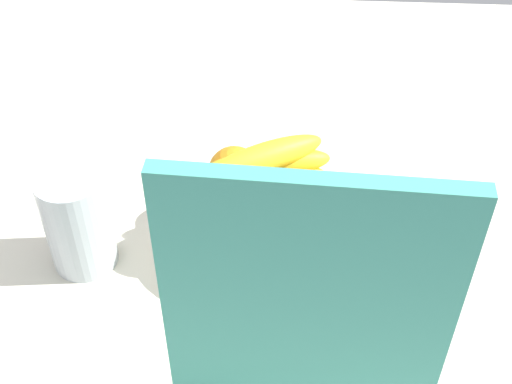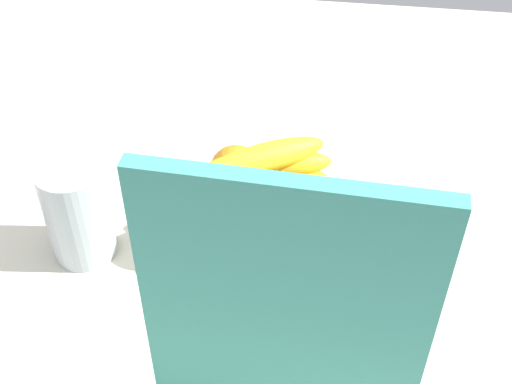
% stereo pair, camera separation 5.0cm
% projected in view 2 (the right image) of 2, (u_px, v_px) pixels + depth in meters
% --- Properties ---
extents(ground_plane, '(1.80, 1.40, 0.03)m').
position_uv_depth(ground_plane, '(283.00, 242.00, 1.01)').
color(ground_plane, beige).
extents(fruit_bowl, '(0.25, 0.25, 0.06)m').
position_uv_depth(fruit_bowl, '(256.00, 227.00, 0.98)').
color(fruit_bowl, beige).
rests_on(fruit_bowl, ground_plane).
extents(orange_front_left, '(0.07, 0.07, 0.07)m').
position_uv_depth(orange_front_left, '(264.00, 230.00, 0.88)').
color(orange_front_left, orange).
rests_on(orange_front_left, fruit_bowl).
extents(orange_front_right, '(0.07, 0.07, 0.07)m').
position_uv_depth(orange_front_right, '(304.00, 202.00, 0.92)').
color(orange_front_right, orange).
rests_on(orange_front_right, fruit_bowl).
extents(orange_center, '(0.07, 0.07, 0.07)m').
position_uv_depth(orange_center, '(289.00, 171.00, 0.97)').
color(orange_center, orange).
rests_on(orange_center, fruit_bowl).
extents(orange_back_left, '(0.07, 0.07, 0.07)m').
position_uv_depth(orange_back_left, '(236.00, 171.00, 0.96)').
color(orange_back_left, orange).
rests_on(orange_back_left, fruit_bowl).
extents(orange_back_right, '(0.07, 0.07, 0.07)m').
position_uv_depth(orange_back_right, '(208.00, 206.00, 0.91)').
color(orange_back_right, orange).
rests_on(orange_back_right, fruit_bowl).
extents(banana_bunch, '(0.18, 0.13, 0.11)m').
position_uv_depth(banana_bunch, '(269.00, 170.00, 0.94)').
color(banana_bunch, yellow).
rests_on(banana_bunch, fruit_bowl).
extents(cutting_board, '(0.28, 0.03, 0.36)m').
position_uv_depth(cutting_board, '(284.00, 318.00, 0.68)').
color(cutting_board, teal).
rests_on(cutting_board, ground_plane).
extents(thermos_tumbler, '(0.09, 0.09, 0.15)m').
position_uv_depth(thermos_tumbler, '(78.00, 211.00, 0.93)').
color(thermos_tumbler, '#B2BCC3').
rests_on(thermos_tumbler, ground_plane).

